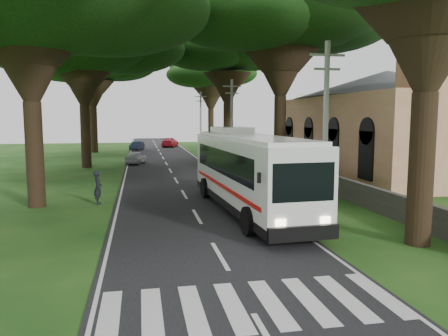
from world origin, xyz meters
The scene contains 18 objects.
ground centered at (0.00, 0.00, 0.00)m, with size 140.00×140.00×0.00m, color #133F12.
road centered at (0.00, 25.00, 0.01)m, with size 8.00×120.00×0.04m, color black.
crosswalk centered at (0.00, -2.00, 0.00)m, with size 8.00×3.00×0.01m, color silver.
property_wall centered at (9.00, 24.00, 0.60)m, with size 0.35×50.00×1.20m, color #383533.
church centered at (17.86, 21.55, 4.91)m, with size 14.00×24.00×11.60m.
pole_near centered at (5.50, 6.00, 4.18)m, with size 1.60×0.24×8.00m.
pole_mid centered at (5.50, 26.00, 4.18)m, with size 1.60×0.24×8.00m.
pole_far centered at (5.50, 46.00, 4.18)m, with size 1.60×0.24×8.00m.
tree_l_midb centered at (-7.50, 30.00, 11.77)m, with size 15.81×15.81×15.21m.
tree_l_far centered at (-8.50, 48.00, 12.12)m, with size 14.03×14.03×15.25m.
tree_r_mida centered at (8.00, 20.00, 12.82)m, with size 16.37×16.37×16.39m.
tree_r_midb centered at (7.50, 38.00, 12.87)m, with size 14.24×14.24×16.05m.
tree_r_far centered at (8.50, 56.00, 11.93)m, with size 12.74×12.74×14.84m.
coach_bus centered at (2.70, 8.78, 2.06)m, with size 3.62×13.11×3.83m.
distant_car_a centered at (-3.00, 32.30, 0.66)m, with size 1.49×3.69×1.26m, color #ACADB1.
distant_car_b centered at (-3.00, 51.03, 0.63)m, with size 1.27×3.65×1.20m, color #20314C.
distant_car_c centered at (2.06, 56.53, 0.74)m, with size 1.99×4.91×1.42m, color maroon.
pedestrian centered at (-4.88, 12.07, 0.91)m, with size 0.66×0.44×1.82m, color black.
Camera 1 is at (-2.60, -12.17, 4.74)m, focal length 35.00 mm.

